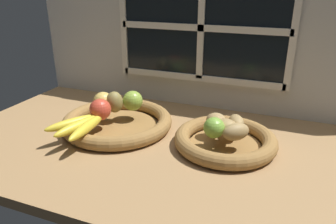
# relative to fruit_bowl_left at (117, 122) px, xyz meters

# --- Properties ---
(ground_plane) EXTENTS (1.40, 0.90, 0.03)m
(ground_plane) POSITION_rel_fruit_bowl_left_xyz_m (0.20, 0.02, -0.04)
(ground_plane) COLOR #9E774C
(back_wall) EXTENTS (1.40, 0.05, 0.55)m
(back_wall) POSITION_rel_fruit_bowl_left_xyz_m (0.20, 0.31, 0.26)
(back_wall) COLOR silver
(back_wall) RESTS_ON ground_plane
(fruit_bowl_left) EXTENTS (0.37, 0.37, 0.05)m
(fruit_bowl_left) POSITION_rel_fruit_bowl_left_xyz_m (0.00, 0.00, 0.00)
(fruit_bowl_left) COLOR olive
(fruit_bowl_left) RESTS_ON ground_plane
(fruit_bowl_right) EXTENTS (0.31, 0.31, 0.05)m
(fruit_bowl_right) POSITION_rel_fruit_bowl_left_xyz_m (0.37, 0.00, 0.00)
(fruit_bowl_right) COLOR olive
(fruit_bowl_right) RESTS_ON ground_plane
(apple_golden_left) EXTENTS (0.07, 0.07, 0.07)m
(apple_golden_left) POSITION_rel_fruit_bowl_left_xyz_m (-0.06, 0.02, 0.06)
(apple_golden_left) COLOR #DBB756
(apple_golden_left) RESTS_ON fruit_bowl_left
(apple_green_back) EXTENTS (0.07, 0.07, 0.07)m
(apple_green_back) POSITION_rel_fruit_bowl_left_xyz_m (0.03, 0.06, 0.06)
(apple_green_back) COLOR #8CAD3D
(apple_green_back) RESTS_ON fruit_bowl_left
(apple_red_front) EXTENTS (0.07, 0.07, 0.07)m
(apple_red_front) POSITION_rel_fruit_bowl_left_xyz_m (-0.03, -0.05, 0.06)
(apple_red_front) COLOR #CC422D
(apple_red_front) RESTS_ON fruit_bowl_left
(pear_brown) EXTENTS (0.08, 0.08, 0.08)m
(pear_brown) POSITION_rel_fruit_bowl_left_xyz_m (-0.02, 0.02, 0.06)
(pear_brown) COLOR olive
(pear_brown) RESTS_ON fruit_bowl_left
(banana_bunch_front) EXTENTS (0.14, 0.20, 0.03)m
(banana_bunch_front) POSITION_rel_fruit_bowl_left_xyz_m (-0.05, -0.13, 0.04)
(banana_bunch_front) COLOR yellow
(banana_bunch_front) RESTS_ON fruit_bowl_left
(potato_large) EXTENTS (0.08, 0.07, 0.04)m
(potato_large) POSITION_rel_fruit_bowl_left_xyz_m (0.37, -0.00, 0.05)
(potato_large) COLOR #A38451
(potato_large) RESTS_ON fruit_bowl_right
(potato_small) EXTENTS (0.09, 0.09, 0.05)m
(potato_small) POSITION_rel_fruit_bowl_left_xyz_m (0.41, -0.03, 0.05)
(potato_small) COLOR #A38451
(potato_small) RESTS_ON fruit_bowl_right
(potato_back) EXTENTS (0.07, 0.09, 0.04)m
(potato_back) POSITION_rel_fruit_bowl_left_xyz_m (0.39, 0.05, 0.05)
(potato_back) COLOR #A38451
(potato_back) RESTS_ON fruit_bowl_right
(potato_oblong) EXTENTS (0.07, 0.07, 0.05)m
(potato_oblong) POSITION_rel_fruit_bowl_left_xyz_m (0.33, 0.03, 0.05)
(potato_oblong) COLOR #A38451
(potato_oblong) RESTS_ON fruit_bowl_right
(lime_near) EXTENTS (0.06, 0.06, 0.06)m
(lime_near) POSITION_rel_fruit_bowl_left_xyz_m (0.35, -0.04, 0.06)
(lime_near) COLOR #7AAD3D
(lime_near) RESTS_ON fruit_bowl_right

